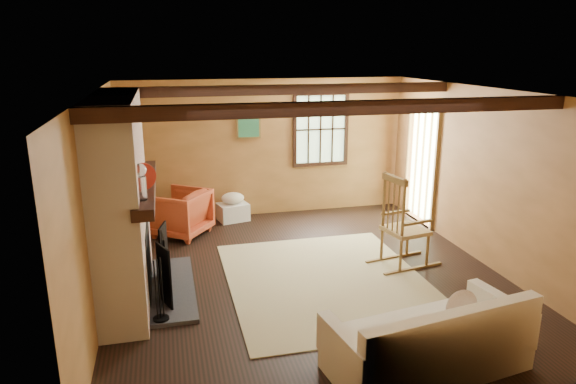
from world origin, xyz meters
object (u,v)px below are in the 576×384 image
object	(u,v)px
fireplace	(124,208)
rocking_chair	(403,227)
laundry_basket	(233,212)
sofa	(431,345)
armchair	(180,213)

from	to	relation	value
fireplace	rocking_chair	world-z (taller)	fireplace
rocking_chair	laundry_basket	world-z (taller)	rocking_chair
rocking_chair	sofa	world-z (taller)	rocking_chair
fireplace	rocking_chair	size ratio (longest dim) A/B	1.85
rocking_chair	sofa	xyz separation A→B (m)	(-0.82, -2.31, -0.28)
rocking_chair	sofa	size ratio (longest dim) A/B	0.66
fireplace	sofa	xyz separation A→B (m)	(2.76, -2.26, -0.83)
sofa	laundry_basket	xyz separation A→B (m)	(-1.18, 4.76, -0.12)
fireplace	armchair	distance (m)	2.21
sofa	laundry_basket	world-z (taller)	sofa
laundry_basket	armchair	bearing A→B (deg)	-149.82
fireplace	laundry_basket	distance (m)	3.11
fireplace	rocking_chair	distance (m)	3.63
rocking_chair	fireplace	bearing A→B (deg)	80.28
rocking_chair	sofa	bearing A→B (deg)	149.93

